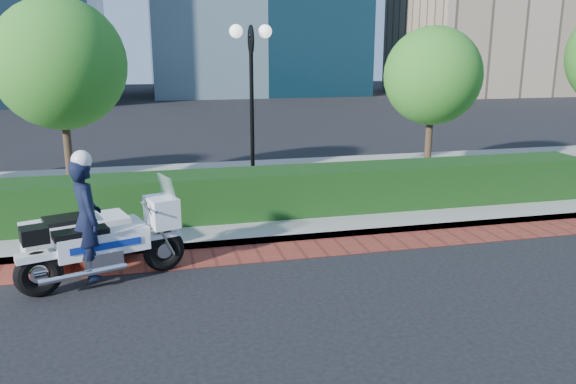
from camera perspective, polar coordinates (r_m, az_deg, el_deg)
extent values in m
plane|color=black|center=(9.33, -3.83, -9.56)|extent=(120.00, 120.00, 0.00)
cube|color=maroon|center=(10.71, -5.25, -6.38)|extent=(60.00, 1.00, 0.01)
cube|color=gray|center=(14.96, -7.87, -0.21)|extent=(60.00, 8.00, 0.15)
cube|color=black|center=(12.50, -6.77, -0.30)|extent=(18.00, 1.20, 1.00)
cylinder|color=black|center=(14.27, -3.56, 0.13)|extent=(0.30, 0.30, 0.30)
cylinder|color=black|center=(13.94, -3.67, 7.53)|extent=(0.10, 0.10, 3.70)
cylinder|color=black|center=(13.85, -3.80, 15.16)|extent=(0.04, 0.70, 0.70)
sphere|color=white|center=(13.79, -5.30, 15.96)|extent=(0.32, 0.32, 0.32)
sphere|color=white|center=(13.92, -2.33, 15.99)|extent=(0.32, 0.32, 0.32)
cylinder|color=#332319|center=(15.28, -21.41, 3.70)|extent=(0.20, 0.20, 2.17)
sphere|color=#2B6D1B|center=(15.07, -22.17, 11.96)|extent=(3.20, 3.20, 3.20)
cylinder|color=#332319|center=(17.11, 14.08, 4.86)|extent=(0.20, 0.20, 1.92)
sphere|color=#2B6D1B|center=(16.92, 14.47, 11.36)|extent=(2.80, 2.80, 2.80)
torus|color=black|center=(9.64, -23.99, -7.63)|extent=(0.78, 0.45, 0.75)
torus|color=black|center=(10.07, -12.49, -5.79)|extent=(0.78, 0.45, 0.75)
cube|color=white|center=(9.70, -18.25, -4.91)|extent=(1.51, 0.81, 0.38)
cube|color=silver|center=(9.78, -18.45, -6.47)|extent=(0.73, 0.63, 0.32)
cube|color=white|center=(9.86, -12.71, -1.96)|extent=(0.63, 0.73, 0.51)
cube|color=silver|center=(9.80, -12.21, 0.36)|extent=(0.31, 0.58, 0.45)
cube|color=black|center=(9.56, -20.32, -3.93)|extent=(0.91, 0.59, 0.11)
cube|color=black|center=(9.44, -24.38, -3.99)|extent=(0.49, 0.47, 0.25)
cube|color=white|center=(10.59, -20.68, -4.29)|extent=(1.91, 1.30, 0.62)
cube|color=black|center=(10.47, -21.45, -2.62)|extent=(0.93, 0.79, 0.09)
torus|color=black|center=(11.17, -21.71, -4.98)|extent=(0.59, 0.35, 0.56)
imported|color=black|center=(9.52, -19.77, -2.59)|extent=(0.67, 0.82, 1.95)
sphere|color=white|center=(9.31, -20.25, 3.03)|extent=(0.32, 0.32, 0.32)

